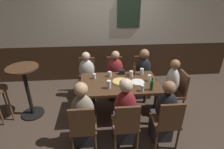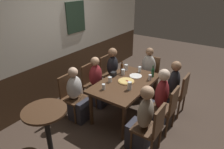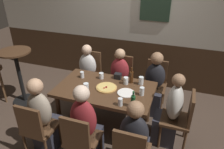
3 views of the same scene
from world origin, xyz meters
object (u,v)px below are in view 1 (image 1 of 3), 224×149
condiment_caddy (122,72)px  person_head_east (168,92)px  chair_mid_near (126,124)px  plate_white_large (138,82)px  person_left_near (84,119)px  beer_glass_tall (131,74)px  dining_table (119,86)px  chair_right_near (167,121)px  beer_bottle_green (152,85)px  person_mid_far (115,78)px  tumbler_water (142,89)px  beer_bottle_brown (134,70)px  person_right_far (143,77)px  tumbler_short (149,79)px  chair_head_east (177,91)px  side_bar_table (27,88)px  person_left_far (87,80)px  pint_glass_stout (142,72)px  chair_right_far (141,73)px  person_mid_near (124,116)px  person_right_near (163,115)px  highball_clear (110,74)px  chair_mid_far (115,74)px  pizza (121,82)px  chair_left_far (87,75)px  pint_glass_pale (94,77)px  beer_glass_half (109,85)px  chair_left_near (83,126)px

condiment_caddy → person_head_east: bearing=-20.9°
chair_mid_near → plate_white_large: 0.92m
person_left_near → beer_glass_tall: size_ratio=10.07×
dining_table → chair_right_near: 1.07m
beer_bottle_green → plate_white_large: bearing=121.2°
person_mid_far → tumbler_water: (0.35, -1.03, 0.33)m
condiment_caddy → beer_bottle_brown: bearing=-12.2°
person_right_far → tumbler_short: (-0.08, -0.70, 0.32)m
chair_head_east → person_right_far: bearing=126.1°
chair_mid_near → side_bar_table: side_bar_table is taller
chair_head_east → tumbler_water: bearing=-156.5°
person_left_far → beer_glass_tall: size_ratio=9.46×
pint_glass_stout → beer_bottle_brown: bearing=176.4°
chair_right_far → person_right_far: (0.00, -0.16, -0.02)m
person_mid_near → beer_glass_tall: size_ratio=10.33×
person_right_far → beer_bottle_green: person_right_far is taller
pint_glass_stout → beer_bottle_green: 0.60m
chair_right_far → person_right_near: (0.00, -1.54, -0.02)m
beer_bottle_brown → person_left_near: bearing=-134.6°
chair_mid_near → person_left_far: 1.67m
person_mid_far → person_head_east: 1.19m
chair_head_east → person_left_far: (-1.78, 0.69, -0.04)m
highball_clear → condiment_caddy: size_ratio=0.91×
condiment_caddy → tumbler_short: bearing=-36.4°
tumbler_water → beer_glass_tall: beer_glass_tall is taller
pint_glass_stout → highball_clear: (-0.64, -0.03, -0.01)m
chair_mid_near → chair_right_near: bearing=0.0°
chair_right_near → person_left_near: size_ratio=0.76×
chair_mid_far → person_left_near: (-0.64, -1.54, -0.00)m
pizza → tumbler_water: (0.32, -0.34, 0.04)m
chair_left_far → pizza: chair_left_far is taller
condiment_caddy → chair_right_near: bearing=-65.3°
person_head_east → beer_bottle_green: person_head_east is taller
pizza → pint_glass_pale: (-0.49, 0.18, 0.03)m
pizza → pint_glass_stout: (0.46, 0.28, 0.04)m
pint_glass_pale → pint_glass_stout: 0.96m
dining_table → condiment_caddy: 0.38m
tumbler_short → beer_bottle_brown: (-0.23, 0.30, 0.05)m
person_right_near → plate_white_large: person_right_near is taller
beer_glass_half → tumbler_short: size_ratio=1.20×
person_mid_near → chair_right_far: bearing=67.6°
chair_right_far → beer_glass_tall: size_ratio=7.64×
chair_left_near → chair_mid_near: bearing=0.0°
pint_glass_stout → chair_right_near: bearing=-82.4°
chair_left_near → highball_clear: 1.23m
chair_mid_near → person_right_far: size_ratio=0.79×
chair_head_east → pint_glass_pale: 1.64m
pizza → side_bar_table: side_bar_table is taller
chair_mid_near → beer_glass_half: beer_glass_half is taller
pint_glass_stout → highball_clear: bearing=-177.5°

